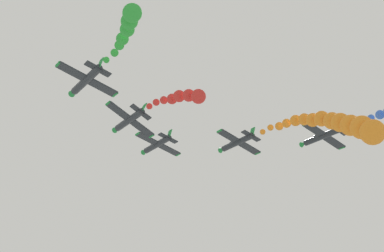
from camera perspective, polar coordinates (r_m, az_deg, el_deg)
name	(u,v)px	position (r m, az deg, el deg)	size (l,w,h in m)	color
airplane_lead	(157,145)	(108.17, -3.55, -1.87)	(9.30, 10.35, 3.28)	#23282D
airplane_left_inner	(129,120)	(95.21, -6.35, 0.58)	(8.71, 10.35, 4.60)	#23282D
smoke_trail_left_inner	(183,97)	(81.40, -0.93, 2.89)	(2.48, 14.21, 4.40)	red
airplane_right_inner	(237,142)	(106.83, 4.56, -1.66)	(9.22, 10.35, 3.41)	#23282D
smoke_trail_right_inner	(340,125)	(82.31, 14.64, 0.11)	(7.83, 30.38, 12.30)	orange
airplane_left_outer	(86,80)	(82.68, -10.60, 4.53)	(9.31, 10.35, 3.27)	#23282D
smoke_trail_left_outer	(127,26)	(66.78, -6.53, 9.92)	(4.92, 15.55, 3.03)	green
airplane_right_outer	(322,136)	(106.50, 12.93, -1.01)	(9.17, 10.35, 3.49)	#23282D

